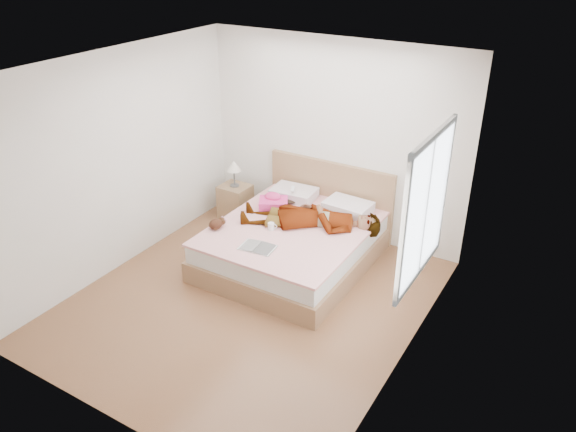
% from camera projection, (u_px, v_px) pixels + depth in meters
% --- Properties ---
extents(ground, '(4.00, 4.00, 0.00)m').
position_uv_depth(ground, '(249.00, 301.00, 6.31)').
color(ground, '#4B2917').
rests_on(ground, ground).
extents(woman, '(1.83, 1.25, 0.24)m').
position_uv_depth(woman, '(311.00, 214.00, 6.84)').
color(woman, white).
rests_on(woman, bed).
extents(hair, '(0.45, 0.52, 0.07)m').
position_uv_depth(hair, '(290.00, 196.00, 7.48)').
color(hair, black).
rests_on(hair, bed).
extents(phone, '(0.08, 0.10, 0.05)m').
position_uv_depth(phone, '(293.00, 189.00, 7.34)').
color(phone, silver).
rests_on(phone, bed).
extents(room_shell, '(4.00, 4.00, 4.00)m').
position_uv_depth(room_shell, '(426.00, 208.00, 5.04)').
color(room_shell, white).
rests_on(room_shell, ground).
extents(bed, '(1.80, 2.08, 1.00)m').
position_uv_depth(bed, '(296.00, 240.00, 6.97)').
color(bed, brown).
rests_on(bed, ground).
extents(towel, '(0.46, 0.43, 0.19)m').
position_uv_depth(towel, '(273.00, 202.00, 7.24)').
color(towel, '#FE45A1').
rests_on(towel, bed).
extents(magazine, '(0.42, 0.30, 0.02)m').
position_uv_depth(magazine, '(257.00, 247.00, 6.35)').
color(magazine, white).
rests_on(magazine, bed).
extents(coffee_mug, '(0.12, 0.10, 0.09)m').
position_uv_depth(coffee_mug, '(271.00, 226.00, 6.72)').
color(coffee_mug, white).
rests_on(coffee_mug, bed).
extents(plush_toy, '(0.19, 0.25, 0.13)m').
position_uv_depth(plush_toy, '(217.00, 223.00, 6.73)').
color(plush_toy, black).
rests_on(plush_toy, bed).
extents(nightstand, '(0.41, 0.37, 0.88)m').
position_uv_depth(nightstand, '(235.00, 199.00, 7.99)').
color(nightstand, brown).
rests_on(nightstand, ground).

